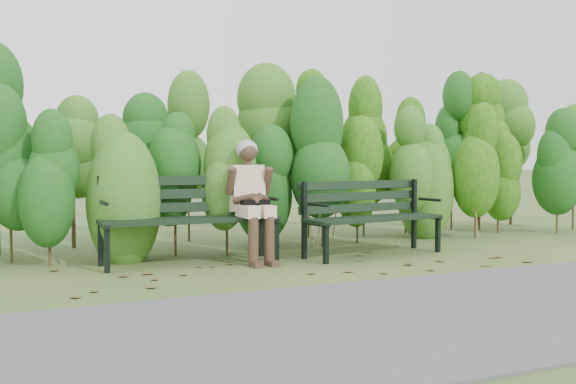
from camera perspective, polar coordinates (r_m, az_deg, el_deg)
name	(u,v)px	position (r m, az deg, el deg)	size (l,w,h in m)	color
ground	(303,268)	(6.81, 1.26, -6.45)	(80.00, 80.00, 0.00)	#355326
footpath	(440,314)	(4.97, 12.77, -10.01)	(60.00, 2.50, 0.01)	#474749
hedge_band	(237,146)	(8.43, -4.38, 3.94)	(11.04, 1.67, 2.42)	#47381E
leaf_litter	(281,272)	(6.54, -0.61, -6.82)	(6.00, 2.29, 0.01)	brown
bench_left	(187,211)	(7.18, -8.51, -1.63)	(1.86, 0.66, 0.92)	black
bench_right	(369,211)	(7.74, 6.83, -1.62)	(1.75, 0.77, 0.85)	black
seated_woman	(251,192)	(7.18, -3.14, -0.03)	(0.51, 0.74, 1.30)	beige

